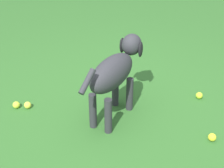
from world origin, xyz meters
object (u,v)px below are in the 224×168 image
object	(u,v)px
tennis_ball_1	(16,105)
tennis_ball_2	(28,105)
tennis_ball_3	(212,137)
tennis_ball_0	(199,95)
dog	(115,71)

from	to	relation	value
tennis_ball_1	tennis_ball_2	distance (m)	0.11
tennis_ball_1	tennis_ball_3	world-z (taller)	same
tennis_ball_0	tennis_ball_2	bearing A→B (deg)	-165.87
tennis_ball_0	tennis_ball_2	xyz separation A→B (m)	(-1.60, -0.40, 0.00)
tennis_ball_3	dog	bearing A→B (deg)	162.83
dog	tennis_ball_3	bearing A→B (deg)	-85.91
dog	tennis_ball_3	xyz separation A→B (m)	(0.83, -0.26, -0.41)
tennis_ball_1	tennis_ball_3	bearing A→B (deg)	-7.11
tennis_ball_3	tennis_ball_0	bearing A→B (deg)	94.41
tennis_ball_2	tennis_ball_3	world-z (taller)	same
dog	tennis_ball_0	size ratio (longest dim) A/B	14.18
dog	tennis_ball_0	distance (m)	0.96
tennis_ball_0	dog	bearing A→B (deg)	-154.11
dog	tennis_ball_2	distance (m)	0.92
tennis_ball_2	tennis_ball_3	bearing A→B (deg)	-7.98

